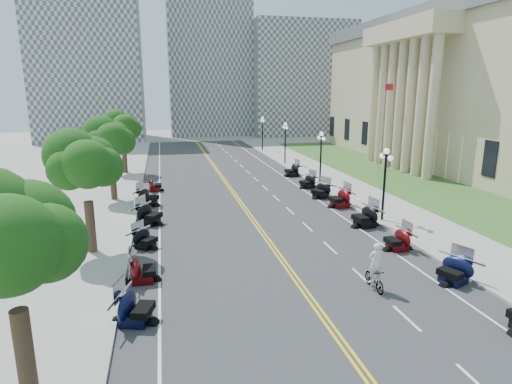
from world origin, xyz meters
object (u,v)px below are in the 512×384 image
civic_building (495,90)px  flagpole (382,126)px  bicycle (374,279)px  cyclist_rider (376,249)px

civic_building → flagpole: civic_building is taller
civic_building → flagpole: 14.53m
flagpole → bicycle: 31.49m
flagpole → civic_building: bearing=0.0°
flagpole → cyclist_rider: size_ratio=5.31×
civic_building → cyclist_rider: civic_building is taller
civic_building → bicycle: civic_building is taller
flagpole → bicycle: size_ratio=5.81×
bicycle → cyclist_rider: (0.00, 0.00, 1.46)m
flagpole → bicycle: (-14.88, -27.39, -4.48)m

